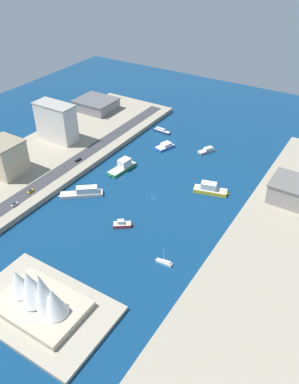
% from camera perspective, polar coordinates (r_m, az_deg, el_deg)
% --- Properties ---
extents(ground_plane, '(440.00, 440.00, 0.00)m').
position_cam_1_polar(ground_plane, '(246.69, 0.62, -0.56)').
color(ground_plane, navy).
extents(quay_west, '(70.00, 240.00, 3.54)m').
position_cam_1_polar(quay_west, '(223.42, 20.52, -7.14)').
color(quay_west, '#9E937F').
rests_on(quay_west, ground_plane).
extents(quay_east, '(70.00, 240.00, 3.54)m').
position_cam_1_polar(quay_east, '(293.87, -14.30, 5.05)').
color(quay_east, '#9E937F').
rests_on(quay_east, ground_plane).
extents(peninsula_point, '(64.63, 41.18, 2.00)m').
position_cam_1_polar(peninsula_point, '(188.16, -15.37, -16.10)').
color(peninsula_point, '#A89E89').
rests_on(peninsula_point, ground_plane).
extents(road_strip, '(10.28, 228.00, 0.15)m').
position_cam_1_polar(road_strip, '(279.19, -11.13, 4.25)').
color(road_strip, '#38383D').
rests_on(road_strip, quay_east).
extents(yacht_sleek_gray, '(10.17, 13.92, 3.62)m').
position_cam_1_polar(yacht_sleek_gray, '(296.19, 8.30, 6.00)').
color(yacht_sleek_gray, '#999EA3').
rests_on(yacht_sleek_gray, ground_plane).
extents(tugboat_red, '(11.28, 9.47, 4.26)m').
position_cam_1_polar(tugboat_red, '(222.97, -3.97, -4.70)').
color(tugboat_red, red).
rests_on(tugboat_red, ground_plane).
extents(ferry_yellow_fast, '(23.10, 12.21, 6.92)m').
position_cam_1_polar(ferry_yellow_fast, '(251.35, 8.80, 0.44)').
color(ferry_yellow_fast, yellow).
rests_on(ferry_yellow_fast, ground_plane).
extents(patrol_launch_navy, '(15.94, 4.26, 3.27)m').
position_cam_1_polar(patrol_launch_navy, '(322.85, 1.81, 8.90)').
color(patrol_launch_navy, '#1E284C').
rests_on(patrol_launch_navy, ground_plane).
extents(sailboat_small_white, '(9.61, 2.74, 9.73)m').
position_cam_1_polar(sailboat_small_white, '(201.33, 2.16, -10.17)').
color(sailboat_small_white, white).
rests_on(sailboat_small_white, ground_plane).
extents(ferry_green_doubledeck, '(10.31, 24.52, 7.23)m').
position_cam_1_polar(ferry_green_doubledeck, '(272.31, -3.90, 3.78)').
color(ferry_green_doubledeck, '#2D8C4C').
rests_on(ferry_green_doubledeck, ground_plane).
extents(catamaran_blue, '(11.77, 16.38, 3.92)m').
position_cam_1_polar(catamaran_blue, '(299.15, 2.28, 6.69)').
color(catamaran_blue, blue).
rests_on(catamaran_blue, ground_plane).
extents(ferry_white_commuter, '(24.44, 21.32, 6.27)m').
position_cam_1_polar(ferry_white_commuter, '(249.07, -9.59, -0.06)').
color(ferry_white_commuter, silver).
rests_on(ferry_white_commuter, ground_plane).
extents(office_block_beige, '(22.40, 21.69, 22.86)m').
position_cam_1_polar(office_block_beige, '(274.01, -20.26, 4.74)').
color(office_block_beige, '#C6B793').
rests_on(office_block_beige, quay_east).
extents(hotel_broad_white, '(31.30, 14.72, 28.81)m').
position_cam_1_polar(hotel_broad_white, '(306.34, -13.42, 9.89)').
color(hotel_broad_white, silver).
rests_on(hotel_broad_white, quay_east).
extents(warehouse_low_gray, '(33.32, 29.03, 9.40)m').
position_cam_1_polar(warehouse_low_gray, '(357.19, -7.79, 12.51)').
color(warehouse_low_gray, gray).
rests_on(warehouse_low_gray, quay_east).
extents(suv_black, '(1.88, 5.14, 1.67)m').
position_cam_1_polar(suv_black, '(279.94, -10.38, 4.65)').
color(suv_black, black).
rests_on(suv_black, road_strip).
extents(taxi_yellow_cab, '(1.90, 4.37, 1.70)m').
position_cam_1_polar(taxi_yellow_cab, '(254.20, -16.96, 0.14)').
color(taxi_yellow_cab, black).
rests_on(taxi_yellow_cab, road_strip).
extents(sedan_silver, '(1.98, 4.49, 1.69)m').
position_cam_1_polar(sedan_silver, '(245.45, -19.06, -1.71)').
color(sedan_silver, black).
rests_on(sedan_silver, road_strip).
extents(traffic_light_waterfront, '(0.36, 0.36, 6.50)m').
position_cam_1_polar(traffic_light_waterfront, '(264.61, -12.18, 3.33)').
color(traffic_light_waterfront, black).
rests_on(traffic_light_waterfront, quay_east).
extents(opera_landmark, '(39.63, 26.96, 23.15)m').
position_cam_1_polar(opera_landmark, '(181.51, -15.91, -14.22)').
color(opera_landmark, '#BCAD93').
rests_on(opera_landmark, peninsula_point).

